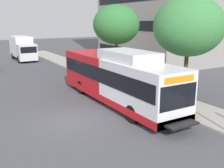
{
  "coord_description": "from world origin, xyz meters",
  "views": [
    {
      "loc": [
        -5.13,
        -12.85,
        5.44
      ],
      "look_at": [
        2.89,
        0.71,
        1.6
      ],
      "focal_mm": 41.94,
      "sensor_mm": 36.0,
      "label": 1
    }
  ],
  "objects_px": {
    "street_tree_near_stop": "(189,26)",
    "box_truck_background": "(22,48)",
    "street_tree_mid_block": "(116,25)",
    "transit_bus": "(116,78)"
  },
  "relations": [
    {
      "from": "street_tree_near_stop",
      "to": "box_truck_background",
      "type": "relative_size",
      "value": 0.98
    },
    {
      "from": "street_tree_near_stop",
      "to": "street_tree_mid_block",
      "type": "relative_size",
      "value": 1.01
    },
    {
      "from": "street_tree_near_stop",
      "to": "street_tree_mid_block",
      "type": "xyz_separation_m",
      "value": [
        0.04,
        9.18,
        -0.01
      ]
    },
    {
      "from": "box_truck_background",
      "to": "transit_bus",
      "type": "bearing_deg",
      "value": -87.53
    },
    {
      "from": "transit_bus",
      "to": "street_tree_mid_block",
      "type": "distance_m",
      "value": 9.13
    },
    {
      "from": "transit_bus",
      "to": "street_tree_mid_block",
      "type": "relative_size",
      "value": 1.8
    },
    {
      "from": "street_tree_mid_block",
      "to": "transit_bus",
      "type": "bearing_deg",
      "value": -121.31
    },
    {
      "from": "transit_bus",
      "to": "box_truck_background",
      "type": "height_order",
      "value": "transit_bus"
    },
    {
      "from": "transit_bus",
      "to": "street_tree_near_stop",
      "type": "bearing_deg",
      "value": -23.64
    },
    {
      "from": "transit_bus",
      "to": "street_tree_near_stop",
      "type": "xyz_separation_m",
      "value": [
        4.38,
        -1.92,
        3.35
      ]
    }
  ]
}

